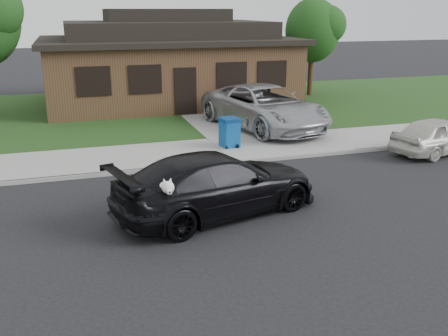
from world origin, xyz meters
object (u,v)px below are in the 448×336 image
object	(u,v)px
sedan	(217,184)
recycling_bin	(230,132)
white_compact	(439,135)
minivan	(264,107)

from	to	relation	value
sedan	recycling_bin	size ratio (longest dim) A/B	5.32
sedan	recycling_bin	world-z (taller)	sedan
white_compact	recycling_bin	size ratio (longest dim) A/B	3.56
sedan	white_compact	xyz separation A→B (m)	(8.81, 2.86, -0.12)
white_compact	recycling_bin	bearing A→B (deg)	57.49
recycling_bin	white_compact	bearing A→B (deg)	-31.22
minivan	white_compact	world-z (taller)	minivan
white_compact	recycling_bin	xyz separation A→B (m)	(-6.77, 2.48, 0.01)
sedan	white_compact	bearing A→B (deg)	-87.29
white_compact	recycling_bin	distance (m)	7.21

